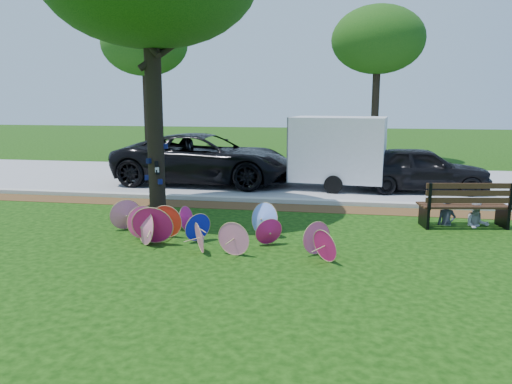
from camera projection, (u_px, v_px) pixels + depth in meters
ground at (214, 254)px, 9.95m from camera, size 90.00×90.00×0.00m
mulch_strip at (254, 206)px, 14.30m from camera, size 90.00×1.00×0.01m
curb at (258, 200)px, 14.97m from camera, size 90.00×0.30×0.12m
street at (277, 180)px, 19.00m from camera, size 90.00×8.00×0.01m
parasol_pile at (197, 226)px, 10.65m from camera, size 5.38×2.30×0.89m
black_van at (205, 159)px, 18.03m from camera, size 6.59×3.17×1.81m
dark_pickup at (420, 169)px, 16.49m from camera, size 4.52×2.09×1.50m
cargo_trailer at (338, 149)px, 16.91m from camera, size 3.28×2.30×2.74m
park_bench at (463, 204)px, 11.99m from camera, size 2.22×1.14×1.10m
person_left at (448, 201)px, 12.09m from camera, size 0.45×0.31×1.20m
person_right at (478, 202)px, 11.97m from camera, size 0.59×0.46×1.18m
bg_trees at (358, 39)px, 23.11m from camera, size 24.87×6.25×7.40m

